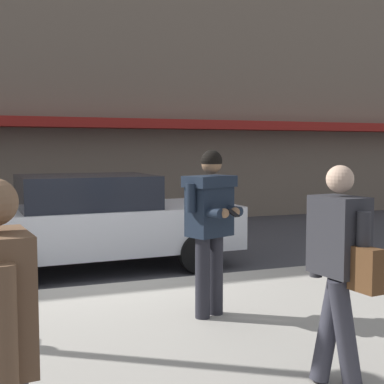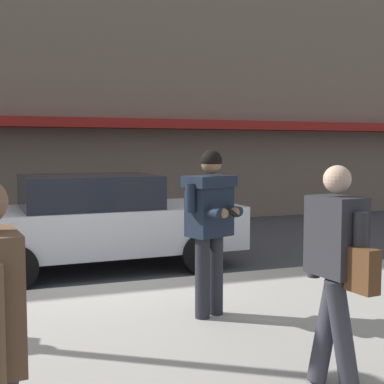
{
  "view_description": "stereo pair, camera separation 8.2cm",
  "coord_description": "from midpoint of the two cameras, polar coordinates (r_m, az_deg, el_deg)",
  "views": [
    {
      "loc": [
        -1.31,
        -7.24,
        1.96
      ],
      "look_at": [
        0.73,
        -1.85,
        1.49
      ],
      "focal_mm": 50.0,
      "sensor_mm": 36.0,
      "label": 1
    },
    {
      "loc": [
        -1.23,
        -7.27,
        1.96
      ],
      "look_at": [
        0.73,
        -1.85,
        1.49
      ],
      "focal_mm": 50.0,
      "sensor_mm": 36.0,
      "label": 2
    }
  ],
  "objects": [
    {
      "name": "ground_plane",
      "position": [
        7.62,
        -10.56,
        -10.33
      ],
      "size": [
        80.0,
        80.0,
        0.0
      ],
      "primitive_type": "plane",
      "color": "#3D3D42"
    },
    {
      "name": "curb_paint_line",
      "position": [
        7.9,
        -3.37,
        -9.7
      ],
      "size": [
        28.0,
        0.12,
        0.01
      ],
      "primitive_type": "cube",
      "color": "silver",
      "rests_on": "ground"
    },
    {
      "name": "sidewalk",
      "position": [
        5.31,
        6.4,
        -16.23
      ],
      "size": [
        32.0,
        5.3,
        0.14
      ],
      "primitive_type": "cube",
      "color": "#A8A399",
      "rests_on": "ground"
    },
    {
      "name": "parked_sedan_mid",
      "position": [
        8.77,
        -10.55,
        -3.09
      ],
      "size": [
        4.57,
        2.07,
        1.54
      ],
      "color": "silver",
      "rests_on": "ground"
    },
    {
      "name": "pedestrian_with_bag",
      "position": [
        4.22,
        14.96,
        -7.15
      ],
      "size": [
        0.36,
        0.72,
        1.7
      ],
      "color": "#33333D",
      "rests_on": "sidewalk"
    },
    {
      "name": "man_texting_on_phone",
      "position": [
        5.73,
        1.55,
        -2.45
      ],
      "size": [
        0.61,
        0.65,
        1.81
      ],
      "color": "#23232B",
      "rests_on": "sidewalk"
    },
    {
      "name": "storefront_facade",
      "position": [
        16.28,
        -12.75,
        16.73
      ],
      "size": [
        28.0,
        4.7,
        10.83
      ],
      "color": "#756656",
      "rests_on": "ground"
    }
  ]
}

